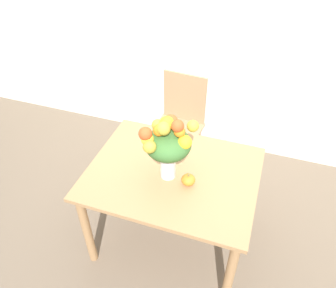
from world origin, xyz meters
name	(u,v)px	position (x,y,z in m)	size (l,w,h in m)	color
ground_plane	(172,235)	(0.00, 0.00, 0.00)	(12.00, 12.00, 0.00)	brown
wall_back	(223,13)	(0.00, 1.31, 1.35)	(8.00, 0.06, 2.70)	silver
dining_table	(173,183)	(0.00, 0.00, 0.62)	(1.12, 0.88, 0.72)	#9E754C
flower_vase	(168,143)	(-0.02, -0.04, 1.00)	(0.31, 0.31, 0.46)	silver
pumpkin	(188,180)	(0.13, -0.07, 0.76)	(0.09, 0.09, 0.08)	orange
dining_chair_near_window	(179,124)	(-0.21, 0.83, 0.48)	(0.45, 0.45, 0.93)	#9E7A56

